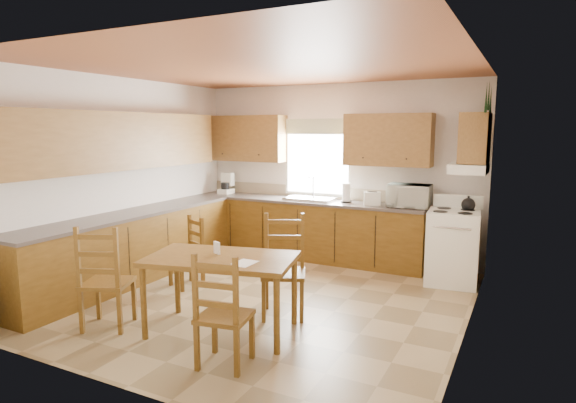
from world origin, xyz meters
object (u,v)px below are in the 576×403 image
at_px(dining_table, 222,294).
at_px(chair_far_left, 186,253).
at_px(chair_far_right, 284,267).
at_px(microwave, 409,196).
at_px(chair_near_left, 107,276).
at_px(stove, 452,248).
at_px(chair_near_right, 224,309).

xyz_separation_m(dining_table, chair_far_left, (-1.21, 0.95, 0.06)).
distance_m(dining_table, chair_far_right, 0.75).
xyz_separation_m(microwave, chair_far_right, (-0.80, -2.31, -0.54)).
xyz_separation_m(chair_near_left, chair_far_left, (-0.11, 1.38, -0.09)).
bearing_deg(chair_near_left, stove, -156.58).
bearing_deg(stove, chair_far_left, -156.46).
bearing_deg(chair_near_right, chair_far_right, -97.37).
bearing_deg(chair_far_left, chair_far_right, 11.95).
bearing_deg(chair_near_right, chair_near_left, -14.87).
bearing_deg(chair_far_right, dining_table, -144.32).
relative_size(microwave, dining_table, 0.37).
height_order(chair_far_left, chair_far_right, chair_far_right).
distance_m(stove, dining_table, 3.20).
height_order(microwave, chair_near_right, microwave).
height_order(chair_near_left, chair_far_right, chair_far_right).
height_order(microwave, chair_near_left, microwave).
xyz_separation_m(microwave, chair_far_left, (-2.37, -1.99, -0.64)).
bearing_deg(chair_far_right, chair_far_left, 144.15).
bearing_deg(dining_table, chair_near_left, -171.89).
bearing_deg(chair_near_left, chair_near_right, 152.07).
bearing_deg(microwave, stove, -27.01).
relative_size(chair_near_right, chair_far_left, 1.12).
bearing_deg(dining_table, microwave, 55.21).
bearing_deg(chair_near_left, dining_table, 178.33).
distance_m(microwave, chair_far_left, 3.16).
distance_m(dining_table, chair_near_left, 1.19).
height_order(stove, chair_far_right, chair_far_right).
relative_size(dining_table, chair_near_right, 1.44).
height_order(stove, chair_near_left, chair_near_left).
xyz_separation_m(stove, chair_near_left, (-2.92, -3.07, 0.06)).
bearing_deg(chair_far_right, chair_near_left, -168.48).
relative_size(dining_table, chair_far_left, 1.62).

